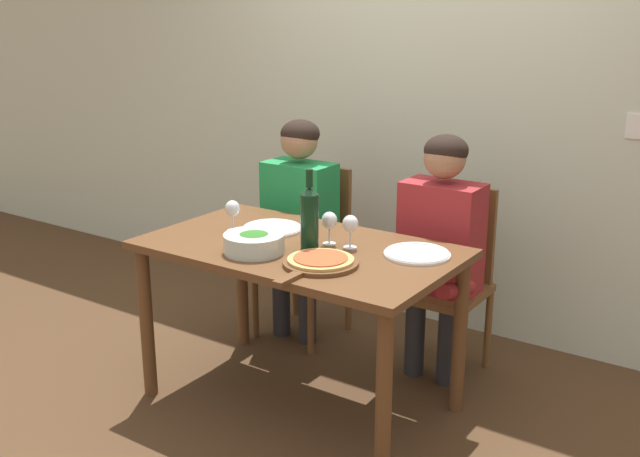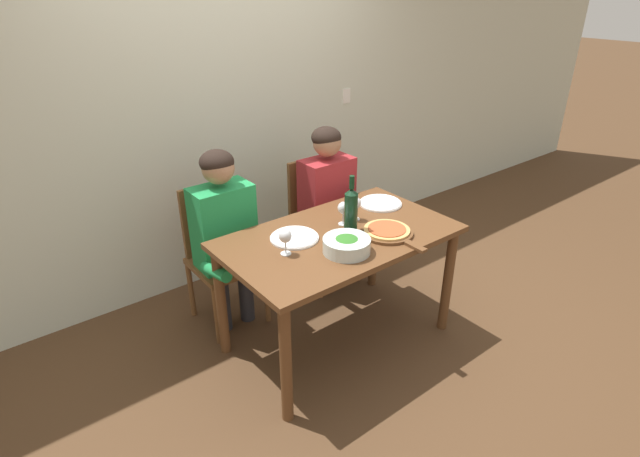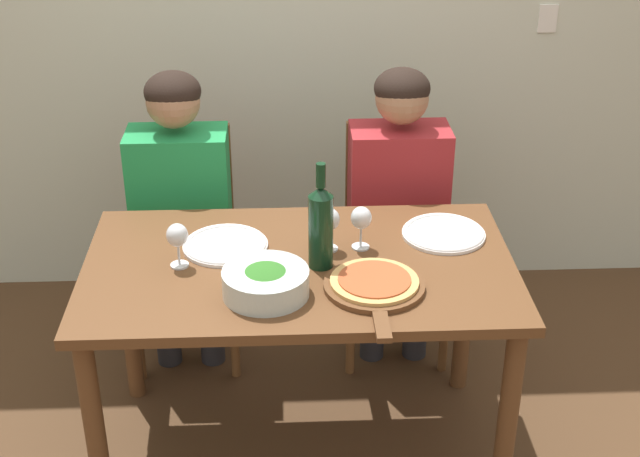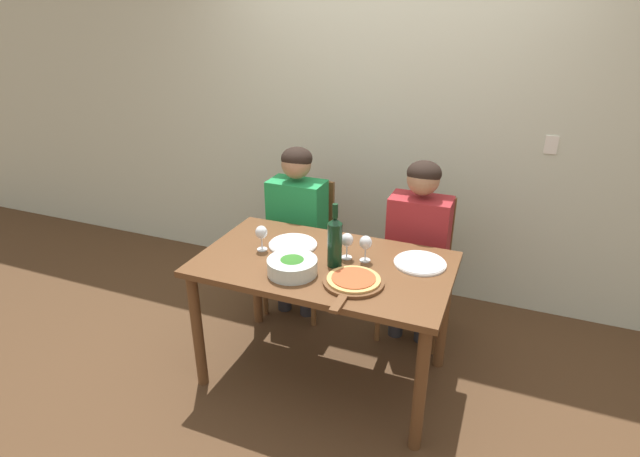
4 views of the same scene
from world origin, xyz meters
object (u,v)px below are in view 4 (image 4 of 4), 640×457
Objects in this scene: chair_right at (419,262)px; dinner_plate_left at (293,244)px; pizza_on_board at (353,281)px; wine_bottle at (335,241)px; dinner_plate_right at (420,263)px; wine_glass_left at (261,234)px; chair_left at (303,241)px; person_man at (418,237)px; wine_glass_right at (366,244)px; wine_glass_centre at (347,241)px; person_woman at (296,217)px; broccoli_bowl at (292,266)px.

chair_right is 3.30× the size of dinner_plate_left.
chair_right is 0.95m from pizza_on_board.
chair_right is 2.63× the size of wine_bottle.
wine_glass_left reaches higher than dinner_plate_right.
chair_left is 0.69m from dinner_plate_left.
pizza_on_board is (0.67, -0.89, 0.29)m from chair_left.
wine_glass_right is (-0.19, -0.51, 0.14)m from person_man.
chair_left is 3.30× the size of dinner_plate_left.
dinner_plate_right is 0.42m from wine_glass_centre.
person_man is 1.00m from wine_glass_left.
person_woman is at bearing -90.00° from chair_left.
pizza_on_board is 3.02× the size of wine_glass_centre.
chair_left reaches higher than dinner_plate_right.
wine_glass_right is (-0.02, 0.27, 0.09)m from pizza_on_board.
chair_right reaches higher than wine_glass_left.
pizza_on_board is at bearing -101.00° from chair_right.
dinner_plate_right is at bearing 3.76° from dinner_plate_left.
wine_glass_right and wine_glass_centre have the same top height.
dinner_plate_right is 0.44m from pizza_on_board.
chair_left is at bearing 110.54° from broccoli_bowl.
wine_glass_left is (0.06, -0.61, 0.14)m from person_woman.
wine_glass_left is at bearing 146.99° from broccoli_bowl.
broccoli_bowl is (-0.18, -0.17, -0.10)m from wine_bottle.
dinner_plate_left is at bearing -67.60° from person_woman.
pizza_on_board is 0.64m from wine_glass_left.
wine_bottle is at bearing -50.42° from person_woman.
wine_glass_left is at bearing -170.59° from wine_glass_right.
dinner_plate_left is at bearing 156.48° from wine_bottle.
wine_bottle is at bearing -23.52° from dinner_plate_left.
chair_right is at bearing 100.30° from dinner_plate_right.
person_woman is at bearing 180.00° from person_man.
person_woman is 1.00× the size of person_man.
wine_glass_left reaches higher than broccoli_bowl.
person_woman is 8.13× the size of wine_glass_left.
wine_bottle reaches higher than pizza_on_board.
wine_glass_centre is at bearing 115.65° from pizza_on_board.
person_woman is 8.13× the size of wine_glass_centre.
dinner_plate_right is (0.10, -0.55, 0.28)m from chair_right.
chair_left reaches higher than broccoli_bowl.
chair_left is 2.07× the size of pizza_on_board.
chair_right reaches higher than dinner_plate_left.
broccoli_bowl is (-0.51, -0.79, 0.08)m from person_man.
pizza_on_board is at bearing -102.55° from person_man.
wine_glass_right is at bearing 39.15° from wine_bottle.
wine_glass_centre is at bearing -176.60° from wine_glass_right.
person_woman is 3.42× the size of wine_bottle.
chair_right is 0.26m from person_man.
wine_glass_left is 0.50m from wine_glass_centre.
chair_right is 0.92m from dinner_plate_left.
pizza_on_board is at bearing -52.92° from chair_left.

